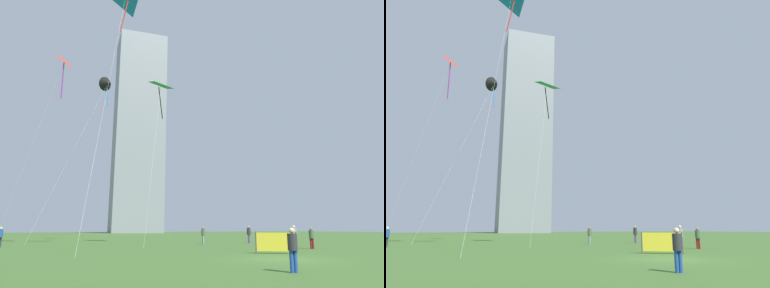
% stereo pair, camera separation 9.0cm
% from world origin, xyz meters
% --- Properties ---
extents(ground, '(280.00, 280.00, 0.00)m').
position_xyz_m(ground, '(0.00, 0.00, 0.00)').
color(ground, '#3D6028').
extents(person_standing_0, '(0.37, 0.37, 1.68)m').
position_xyz_m(person_standing_0, '(-12.82, 19.96, 0.97)').
color(person_standing_0, '#2D2D33').
rests_on(person_standing_0, ground).
extents(person_standing_1, '(0.40, 0.40, 1.78)m').
position_xyz_m(person_standing_1, '(6.57, 5.86, 1.03)').
color(person_standing_1, '#3F593F').
rests_on(person_standing_1, ground).
extents(person_standing_2, '(0.41, 0.41, 1.84)m').
position_xyz_m(person_standing_2, '(11.06, 17.25, 1.06)').
color(person_standing_2, '#593372').
rests_on(person_standing_2, ground).
extents(person_standing_3, '(0.38, 0.38, 1.71)m').
position_xyz_m(person_standing_3, '(5.36, 17.35, 0.99)').
color(person_standing_3, gray).
rests_on(person_standing_3, ground).
extents(person_standing_4, '(0.35, 0.35, 1.57)m').
position_xyz_m(person_standing_4, '(-3.59, -4.46, 0.91)').
color(person_standing_4, '#1E478C').
rests_on(person_standing_4, ground).
extents(person_standing_5, '(0.36, 0.36, 1.63)m').
position_xyz_m(person_standing_5, '(8.62, 6.09, 0.94)').
color(person_standing_5, maroon).
rests_on(person_standing_5, ground).
extents(kite_flying_1, '(5.18, 7.47, 17.76)m').
position_xyz_m(kite_flying_1, '(1.20, 19.31, 16.94)').
color(kite_flying_1, silver).
rests_on(kite_flying_1, ground).
extents(kite_flying_2, '(5.38, 5.33, 19.41)m').
position_xyz_m(kite_flying_2, '(-8.88, 21.62, 18.26)').
color(kite_flying_2, silver).
rests_on(kite_flying_2, ground).
extents(kite_flying_3, '(9.49, 5.73, 21.32)m').
position_xyz_m(kite_flying_3, '(-2.32, 29.01, 20.24)').
color(kite_flying_3, silver).
rests_on(kite_flying_3, ground).
extents(distant_highrise_1, '(20.56, 18.08, 76.20)m').
position_xyz_m(distant_highrise_1, '(30.76, 109.84, 38.10)').
color(distant_highrise_1, gray).
rests_on(distant_highrise_1, ground).
extents(event_banner, '(1.96, 1.69, 1.34)m').
position_xyz_m(event_banner, '(2.45, 3.24, 0.71)').
color(event_banner, '#4C4C4C').
rests_on(event_banner, ground).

